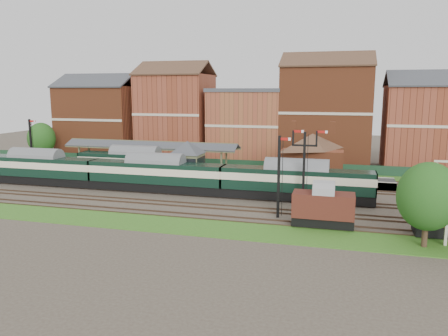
% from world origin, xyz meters
% --- Properties ---
extents(ground, '(160.00, 160.00, 0.00)m').
position_xyz_m(ground, '(0.00, 0.00, 0.00)').
color(ground, '#473D33').
rests_on(ground, ground).
extents(grass_back, '(90.00, 4.50, 0.06)m').
position_xyz_m(grass_back, '(0.00, 16.00, 0.03)').
color(grass_back, '#2D6619').
rests_on(grass_back, ground).
extents(grass_front, '(90.00, 5.00, 0.06)m').
position_xyz_m(grass_front, '(0.00, -12.00, 0.03)').
color(grass_front, '#2D6619').
rests_on(grass_front, ground).
extents(fence, '(90.00, 0.12, 1.50)m').
position_xyz_m(fence, '(0.00, 18.00, 0.75)').
color(fence, '#193823').
rests_on(fence, ground).
extents(platform, '(55.00, 3.40, 1.00)m').
position_xyz_m(platform, '(-5.00, 9.75, 0.50)').
color(platform, '#2D2D2D').
rests_on(platform, ground).
extents(signal_box, '(5.40, 5.40, 6.00)m').
position_xyz_m(signal_box, '(-3.00, 3.25, 3.19)').
color(signal_box, '#637553').
rests_on(signal_box, ground).
extents(brick_hut, '(3.20, 2.64, 2.94)m').
position_xyz_m(brick_hut, '(5.00, 3.25, 1.20)').
color(brick_hut, brown).
rests_on(brick_hut, ground).
extents(station_building, '(8.10, 8.10, 5.90)m').
position_xyz_m(station_building, '(12.00, 9.75, 3.96)').
color(station_building, brown).
rests_on(station_building, platform).
extents(canopy, '(26.00, 3.89, 4.08)m').
position_xyz_m(canopy, '(-11.00, 9.75, 4.58)').
color(canopy, brown).
rests_on(canopy, platform).
extents(semaphore_bracket, '(3.60, 0.25, 8.18)m').
position_xyz_m(semaphore_bracket, '(12.04, -2.50, 4.63)').
color(semaphore_bracket, black).
rests_on(semaphore_bracket, ground).
extents(semaphore_platform_end, '(1.23, 0.25, 8.00)m').
position_xyz_m(semaphore_platform_end, '(-29.98, 8.00, 4.16)').
color(semaphore_platform_end, black).
rests_on(semaphore_platform_end, ground).
extents(semaphore_siding, '(1.23, 0.25, 8.00)m').
position_xyz_m(semaphore_siding, '(10.02, -7.00, 4.16)').
color(semaphore_siding, black).
rests_on(semaphore_siding, ground).
extents(town_backdrop, '(69.00, 10.00, 16.00)m').
position_xyz_m(town_backdrop, '(-0.18, 25.00, 7.00)').
color(town_backdrop, brown).
rests_on(town_backdrop, ground).
extents(dmu_train, '(50.80, 2.67, 3.90)m').
position_xyz_m(dmu_train, '(-5.91, 0.00, 2.29)').
color(dmu_train, black).
rests_on(dmu_train, ground).
extents(platform_railcar, '(16.69, 2.63, 3.84)m').
position_xyz_m(platform_railcar, '(-11.87, 6.50, 2.26)').
color(platform_railcar, black).
rests_on(platform_railcar, ground).
extents(goods_van_a, '(5.45, 2.36, 3.30)m').
position_xyz_m(goods_van_a, '(14.36, -9.00, 1.90)').
color(goods_van_a, black).
rests_on(goods_van_a, ground).
extents(tree_far, '(4.66, 4.66, 6.81)m').
position_xyz_m(tree_far, '(22.33, -12.23, 4.11)').
color(tree_far, '#382619').
rests_on(tree_far, ground).
extents(tree_back, '(4.68, 4.68, 6.83)m').
position_xyz_m(tree_back, '(-34.33, 16.01, 4.13)').
color(tree_back, '#382619').
rests_on(tree_back, ground).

